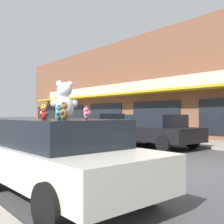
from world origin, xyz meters
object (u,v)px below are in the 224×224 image
teddy_bear_brown (64,111)px  teddy_bear_black (45,113)px  parked_car_far_center (156,130)px  teddy_bear_red (43,114)px  plush_art_car (60,155)px  teddy_bear_yellow (44,112)px  parked_car_far_right (99,126)px  teddy_bear_teal (59,112)px  teddy_bear_pink (86,113)px  teddy_bear_giant (64,101)px

teddy_bear_brown → teddy_bear_black: 1.67m
parked_car_far_center → teddy_bear_red: bearing=-151.9°
plush_art_car → teddy_bear_yellow: (-0.01, 0.68, 0.82)m
plush_art_car → parked_car_far_right: 11.22m
teddy_bear_black → parked_car_far_right: (7.02, 7.59, -0.74)m
teddy_bear_teal → parked_car_far_right: 11.47m
teddy_bear_pink → parked_car_far_right: 11.08m
teddy_bear_giant → teddy_bear_red: bearing=11.8°
teddy_bear_brown → teddy_bear_red: 0.74m
teddy_bear_brown → teddy_bear_yellow: bearing=-136.2°
teddy_bear_yellow → teddy_bear_black: (0.19, 0.33, -0.03)m
teddy_bear_black → teddy_bear_yellow: bearing=126.7°
teddy_bear_pink → teddy_bear_black: bearing=-128.8°
parked_car_far_right → parked_car_far_center: bearing=-90.0°
teddy_bear_giant → teddy_bear_teal: (-0.28, -0.30, -0.23)m
teddy_bear_brown → teddy_bear_pink: (0.73, 0.43, -0.03)m
teddy_bear_giant → teddy_bear_yellow: (-0.16, 0.58, -0.21)m
teddy_bear_black → teddy_bear_teal: (-0.31, -1.21, 0.02)m
teddy_bear_black → teddy_bear_teal: bearing=142.3°
teddy_bear_brown → teddy_bear_yellow: size_ratio=1.03×
teddy_bear_giant → teddy_bear_teal: teddy_bear_giant is taller
teddy_bear_brown → parked_car_far_center: (7.45, 4.72, -0.80)m
teddy_bear_giant → parked_car_far_right: size_ratio=0.17×
teddy_bear_yellow → teddy_bear_black: teddy_bear_yellow is taller
teddy_bear_brown → teddy_bear_pink: 0.85m
plush_art_car → teddy_bear_black: size_ratio=18.11×
teddy_bear_red → parked_car_far_right: bearing=-146.9°
teddy_bear_pink → teddy_bear_teal: size_ratio=0.90×
teddy_bear_red → parked_car_far_center: 8.50m
teddy_bear_red → parked_car_far_right: size_ratio=0.05×
teddy_bear_brown → teddy_bear_red: size_ratio=1.40×
teddy_bear_black → teddy_bear_red: (-0.45, -0.87, -0.01)m
teddy_bear_yellow → parked_car_far_right: size_ratio=0.07×
plush_art_car → parked_car_far_right: parked_car_far_right is taller
parked_car_far_center → teddy_bear_giant: bearing=-150.3°
teddy_bear_giant → teddy_bear_pink: size_ratio=3.01×
teddy_bear_teal → parked_car_far_center: (7.33, 4.32, -0.78)m
plush_art_car → teddy_bear_black: 1.30m
teddy_bear_giant → teddy_bear_teal: bearing=64.0°
teddy_bear_black → teddy_bear_red: size_ratio=1.08×
teddy_bear_red → teddy_bear_pink: bearing=142.1°
teddy_bear_brown → teddy_bear_teal: 0.42m
plush_art_car → teddy_bear_pink: teddy_bear_pink is taller
plush_art_car → teddy_bear_yellow: teddy_bear_yellow is taller
teddy_bear_giant → teddy_bear_pink: (0.33, -0.27, -0.24)m
plush_art_car → teddy_bear_teal: 0.84m
plush_art_car → parked_car_far_center: size_ratio=1.03×
parked_car_far_right → teddy_bear_brown: bearing=-129.0°
teddy_bear_pink → teddy_bear_red: 0.81m
teddy_bear_yellow → parked_car_far_center: bearing=169.7°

